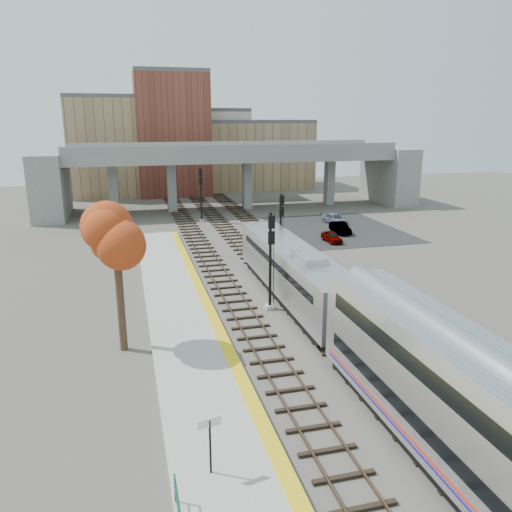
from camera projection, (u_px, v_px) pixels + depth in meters
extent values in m
plane|color=#47423D|center=(310.00, 337.00, 30.54)|extent=(160.00, 160.00, 0.00)
cube|color=#9E9E99|center=(192.00, 348.00, 28.73)|extent=(4.50, 60.00, 0.35)
cube|color=yellow|center=(224.00, 341.00, 29.14)|extent=(0.70, 60.00, 0.01)
cube|color=black|center=(221.00, 279.00, 41.39)|extent=(2.50, 95.00, 0.14)
cube|color=brown|center=(212.00, 278.00, 41.19)|extent=(0.07, 95.00, 0.14)
cube|color=brown|center=(229.00, 277.00, 41.54)|extent=(0.07, 95.00, 0.14)
cube|color=black|center=(269.00, 275.00, 42.42)|extent=(2.50, 95.00, 0.14)
cube|color=brown|center=(261.00, 274.00, 42.21)|extent=(0.07, 95.00, 0.14)
cube|color=brown|center=(277.00, 273.00, 42.56)|extent=(0.07, 95.00, 0.14)
cube|color=black|center=(313.00, 271.00, 43.40)|extent=(2.50, 95.00, 0.14)
cube|color=brown|center=(306.00, 271.00, 43.19)|extent=(0.07, 95.00, 0.14)
cube|color=brown|center=(321.00, 269.00, 43.54)|extent=(0.07, 95.00, 0.14)
cube|color=slate|center=(233.00, 155.00, 71.63)|extent=(46.00, 10.00, 1.50)
cube|color=slate|center=(241.00, 148.00, 66.83)|extent=(46.00, 0.20, 1.00)
cube|color=slate|center=(227.00, 145.00, 75.77)|extent=(46.00, 0.20, 1.00)
cube|color=slate|center=(113.00, 189.00, 68.62)|extent=(1.20, 1.60, 7.00)
cube|color=slate|center=(172.00, 187.00, 70.57)|extent=(1.20, 1.60, 7.00)
cube|color=slate|center=(247.00, 184.00, 73.26)|extent=(1.20, 1.60, 7.00)
cube|color=slate|center=(329.00, 182.00, 76.43)|extent=(1.20, 1.60, 7.00)
cube|color=slate|center=(51.00, 185.00, 66.47)|extent=(4.00, 12.00, 8.50)
cube|color=slate|center=(388.00, 175.00, 78.67)|extent=(4.00, 12.00, 8.50)
cube|color=#A3835E|center=(125.00, 147.00, 86.55)|extent=(18.00, 14.00, 16.00)
cube|color=#4C4C4F|center=(121.00, 97.00, 84.33)|extent=(18.00, 14.00, 0.60)
cube|color=beige|center=(201.00, 150.00, 94.89)|extent=(16.00, 16.00, 14.00)
cube|color=#4C4C4F|center=(200.00, 110.00, 92.94)|extent=(16.00, 16.00, 0.60)
cube|color=brown|center=(172.00, 136.00, 85.17)|extent=(12.00, 10.00, 20.00)
cube|color=#4C4C4F|center=(169.00, 72.00, 82.41)|extent=(12.00, 10.00, 0.60)
cube|color=#A3835E|center=(254.00, 155.00, 95.74)|extent=(20.00, 14.00, 12.00)
cube|color=#4C4C4F|center=(254.00, 121.00, 94.05)|extent=(20.00, 14.00, 0.60)
cube|color=black|center=(337.00, 229.00, 60.05)|extent=(14.00, 18.00, 0.04)
cube|color=#A8AAB2|center=(292.00, 269.00, 36.20)|extent=(3.00, 19.00, 3.20)
cube|color=black|center=(259.00, 233.00, 44.91)|extent=(2.20, 0.06, 1.10)
cube|color=black|center=(293.00, 261.00, 36.04)|extent=(3.02, 16.15, 0.50)
cube|color=black|center=(292.00, 293.00, 36.69)|extent=(2.70, 17.10, 0.50)
cube|color=#A8AAB2|center=(293.00, 245.00, 35.72)|extent=(1.60, 9.50, 0.40)
cube|color=#9E9E99|center=(270.00, 307.00, 34.95)|extent=(0.60, 0.60, 0.30)
cylinder|color=black|center=(270.00, 262.00, 34.08)|extent=(0.20, 0.20, 6.86)
cube|color=black|center=(272.00, 222.00, 33.08)|extent=(0.44, 0.18, 0.88)
cube|color=black|center=(271.00, 238.00, 33.37)|extent=(0.44, 0.18, 0.88)
cube|color=#9E9E99|center=(280.00, 262.00, 45.94)|extent=(0.60, 0.60, 0.30)
cylinder|color=black|center=(281.00, 229.00, 45.12)|extent=(0.18, 0.18, 6.45)
cube|color=black|center=(282.00, 200.00, 44.17)|extent=(0.41, 0.18, 0.83)
cube|color=black|center=(282.00, 212.00, 44.44)|extent=(0.41, 0.18, 0.83)
cube|color=#9E9E99|center=(202.00, 220.00, 64.43)|extent=(0.60, 0.60, 0.30)
cylinder|color=black|center=(201.00, 195.00, 63.54)|extent=(0.20, 0.20, 6.92)
cube|color=black|center=(200.00, 173.00, 62.54)|extent=(0.44, 0.18, 0.89)
cube|color=black|center=(201.00, 181.00, 62.83)|extent=(0.44, 0.18, 0.89)
cylinder|color=black|center=(210.00, 447.00, 18.06)|extent=(0.08, 0.08, 2.20)
cube|color=white|center=(210.00, 423.00, 17.80)|extent=(0.89, 0.24, 0.35)
cylinder|color=#382619|center=(121.00, 301.00, 28.11)|extent=(0.44, 0.44, 5.95)
ellipsoid|color=#AA3E16|center=(116.00, 243.00, 27.20)|extent=(3.60, 3.60, 4.25)
imported|color=#99999E|center=(332.00, 237.00, 53.58)|extent=(1.47, 3.43, 1.15)
imported|color=#99999E|center=(340.00, 228.00, 57.59)|extent=(1.51, 3.98, 1.30)
imported|color=#99999E|center=(335.00, 219.00, 63.02)|extent=(2.73, 4.33, 1.17)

